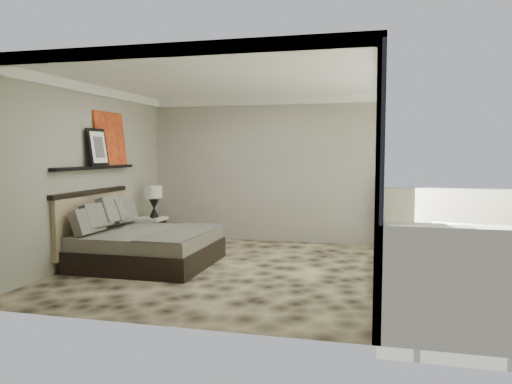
% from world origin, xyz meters
% --- Properties ---
extents(floor, '(5.00, 5.00, 0.00)m').
position_xyz_m(floor, '(0.00, 0.00, 0.00)').
color(floor, black).
rests_on(floor, ground).
extents(ceiling, '(4.50, 5.00, 0.02)m').
position_xyz_m(ceiling, '(0.00, 0.00, 2.79)').
color(ceiling, silver).
rests_on(ceiling, back_wall).
extents(back_wall, '(4.50, 0.02, 2.80)m').
position_xyz_m(back_wall, '(0.00, 2.49, 1.40)').
color(back_wall, gray).
rests_on(back_wall, floor).
extents(left_wall, '(0.02, 5.00, 2.80)m').
position_xyz_m(left_wall, '(-2.24, 0.00, 1.40)').
color(left_wall, gray).
rests_on(left_wall, floor).
extents(glass_wall, '(0.08, 5.00, 2.80)m').
position_xyz_m(glass_wall, '(2.25, 0.00, 1.40)').
color(glass_wall, white).
rests_on(glass_wall, floor).
extents(terrace_slab, '(3.00, 5.00, 0.12)m').
position_xyz_m(terrace_slab, '(3.75, 0.00, -0.06)').
color(terrace_slab, beige).
rests_on(terrace_slab, ground).
extents(picture_ledge, '(0.12, 2.20, 0.05)m').
position_xyz_m(picture_ledge, '(-2.18, 0.10, 1.50)').
color(picture_ledge, black).
rests_on(picture_ledge, left_wall).
extents(bed, '(1.98, 1.92, 1.09)m').
position_xyz_m(bed, '(-1.33, -0.03, 0.32)').
color(bed, black).
rests_on(bed, floor).
extents(nightstand, '(0.56, 0.56, 0.50)m').
position_xyz_m(nightstand, '(-1.95, 1.54, 0.25)').
color(nightstand, black).
rests_on(nightstand, floor).
extents(table_lamp, '(0.32, 0.32, 0.59)m').
position_xyz_m(table_lamp, '(-1.90, 1.59, 0.90)').
color(table_lamp, black).
rests_on(table_lamp, nightstand).
extents(abstract_canvas, '(0.13, 0.90, 0.90)m').
position_xyz_m(abstract_canvas, '(-2.19, 0.58, 1.97)').
color(abstract_canvas, '#A4300E').
rests_on(abstract_canvas, picture_ledge).
extents(framed_print, '(0.11, 0.50, 0.60)m').
position_xyz_m(framed_print, '(-2.14, 0.10, 1.82)').
color(framed_print, black).
rests_on(framed_print, picture_ledge).
extents(lounger, '(1.24, 1.90, 0.69)m').
position_xyz_m(lounger, '(3.28, 0.10, 0.21)').
color(lounger, white).
rests_on(lounger, terrace_slab).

